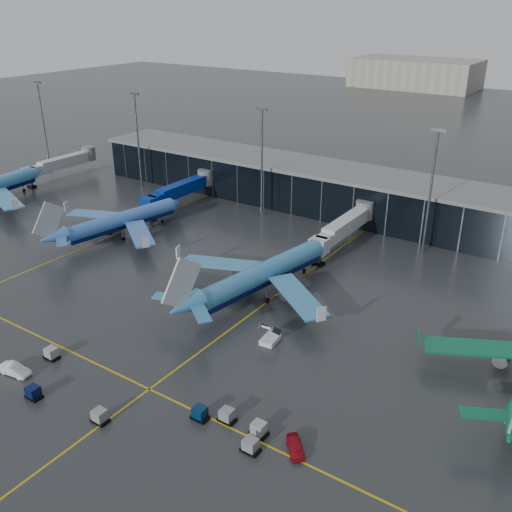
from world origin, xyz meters
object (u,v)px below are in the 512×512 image
Objects in this scene: mobile_airstair at (270,338)px; baggage_carts at (155,408)px; service_van_red at (295,446)px; service_van_white at (14,370)px; airliner_arkefly at (121,211)px; airliner_klm_near at (263,262)px.

baggage_carts is at bearing -103.93° from mobile_airstair.
service_van_red is (14.88, -17.68, -0.06)m from mobile_airstair.
service_van_white reaches higher than service_van_red.
service_van_red is at bearing -86.28° from service_van_white.
airliner_klm_near is (40.64, -5.51, 0.51)m from airliner_arkefly.
airliner_klm_near is 11.61× the size of mobile_airstair.
airliner_arkefly is 10.64× the size of mobile_airstair.
baggage_carts is 10.69× the size of mobile_airstair.
airliner_klm_near is 8.26× the size of service_van_white.
airliner_arkefly is at bearing 109.20° from service_van_red.
airliner_klm_near reaches higher than airliner_arkefly.
service_van_red is (24.53, -30.25, -5.44)m from airliner_klm_near.
airliner_klm_near is 42.61m from service_van_white.
baggage_carts is at bearing -30.32° from airliner_arkefly.
airliner_arkefly reaches higher than service_van_red.
service_van_red is at bearing -55.44° from mobile_airstair.
airliner_arkefly is 7.57× the size of service_van_white.
service_van_red is 0.86× the size of service_van_white.
baggage_carts reaches higher than service_van_white.
baggage_carts is 8.84× the size of service_van_red.
mobile_airstair reaches higher than baggage_carts.
baggage_carts is at bearing -70.12° from airliner_klm_near.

